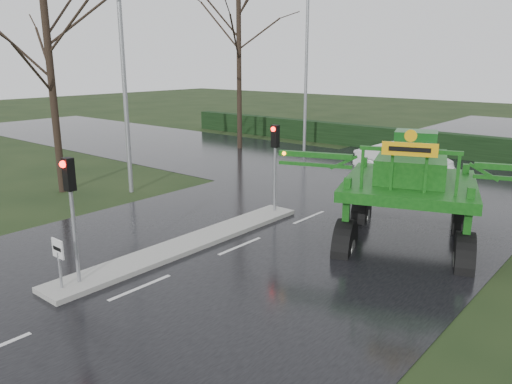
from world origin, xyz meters
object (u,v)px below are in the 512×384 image
Objects in this scene: white_sedan at (402,175)px; traffic_signal_near at (70,194)px; traffic_signal_mid at (275,150)px; street_light_left_far at (310,59)px; street_light_left_near at (127,58)px; keep_left_sign at (59,256)px; crop_sprayer at (349,177)px.

traffic_signal_near is at bearing 177.85° from white_sedan.
traffic_signal_mid reaches higher than white_sedan.
street_light_left_near is at bearing -90.00° from street_light_left_far.
street_light_left_near is at bearing 134.53° from traffic_signal_near.
street_light_left_near is at bearing -167.79° from traffic_signal_mid.
street_light_left_far reaches higher than traffic_signal_near.
traffic_signal_near reaches higher than keep_left_sign.
white_sedan is at bearing 85.39° from crop_sprayer.
traffic_signal_near is 0.42× the size of crop_sprayer.
traffic_signal_mid is at bearing 90.00° from keep_left_sign.
crop_sprayer is at bearing -51.84° from street_light_left_far.
crop_sprayer reaches higher than traffic_signal_mid.
traffic_signal_mid is 14.68m from street_light_left_far.
street_light_left_near is at bearing 145.94° from white_sedan.
keep_left_sign is at bearing -90.00° from traffic_signal_mid.
street_light_left_near is 11.45m from crop_sprayer.
traffic_signal_near is 0.35× the size of street_light_left_far.
traffic_signal_mid is (0.00, 8.50, 0.00)m from traffic_signal_near.
white_sedan is (0.93, 18.75, -1.06)m from keep_left_sign.
street_light_left_near reaches higher than keep_left_sign.
traffic_signal_near is at bearing -90.00° from traffic_signal_mid.
white_sedan is at bearing 84.54° from traffic_signal_mid.
street_light_left_far reaches higher than crop_sprayer.
white_sedan is (7.83, 11.25, -5.99)m from street_light_left_near.
traffic_signal_near is 18.46m from white_sedan.
street_light_left_far is at bearing 108.17° from traffic_signal_near.
traffic_signal_near is at bearing -71.83° from street_light_left_far.
crop_sprayer is 1.69× the size of white_sedan.
keep_left_sign is at bearing 177.92° from white_sedan.
keep_left_sign is 0.14× the size of street_light_left_near.
street_light_left_near reaches higher than crop_sprayer.
crop_sprayer is (3.96, -1.30, -0.25)m from traffic_signal_mid.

